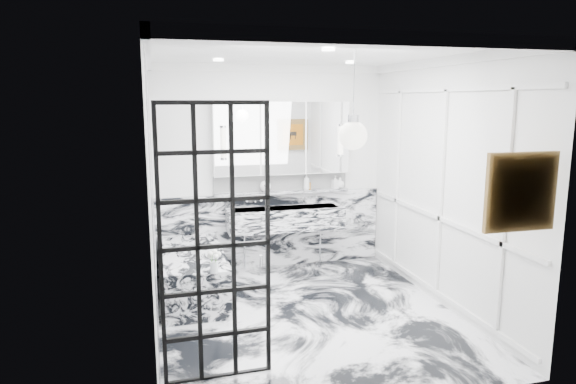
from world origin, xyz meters
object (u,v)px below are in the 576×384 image
object	(u,v)px
trough_sink	(285,218)
bathtub	(192,274)
mirror_cabinet	(282,138)
crittall_door	(216,246)

from	to	relation	value
trough_sink	bathtub	bearing A→B (deg)	-153.52
trough_sink	mirror_cabinet	xyz separation A→B (m)	(-0.00, 0.17, 1.09)
crittall_door	mirror_cabinet	world-z (taller)	mirror_cabinet
trough_sink	mirror_cabinet	size ratio (longest dim) A/B	0.84
mirror_cabinet	bathtub	distance (m)	2.20
trough_sink	mirror_cabinet	bearing A→B (deg)	90.00
mirror_cabinet	trough_sink	bearing A→B (deg)	-90.00
mirror_cabinet	bathtub	world-z (taller)	mirror_cabinet
crittall_door	mirror_cabinet	size ratio (longest dim) A/B	1.22
trough_sink	mirror_cabinet	distance (m)	1.10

